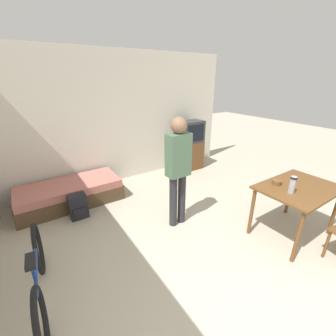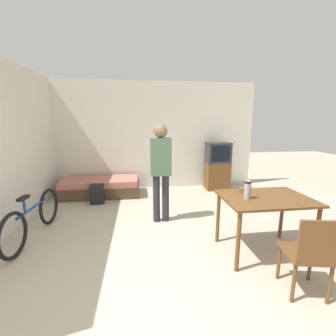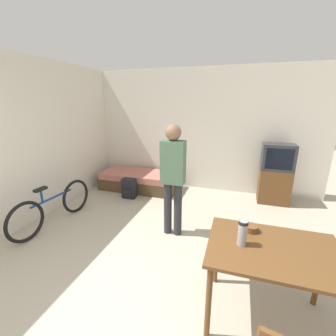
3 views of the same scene
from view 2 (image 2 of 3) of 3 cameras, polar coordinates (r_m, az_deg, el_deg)
The scene contains 12 objects.
ground_plane at distance 2.51m, azimuth 0.39°, elevation -32.02°, with size 20.00×20.00×0.00m, color #B2A893.
wall_back at distance 5.81m, azimuth -5.07°, elevation 8.01°, with size 5.54×0.06×2.70m.
wall_left at distance 4.31m, azimuth -35.96°, elevation 4.46°, with size 0.06×4.97×2.70m.
daybed at distance 5.58m, azimuth -16.67°, elevation -4.65°, with size 1.79×0.80×0.40m.
tv at distance 5.88m, azimuth 12.46°, elevation 0.43°, with size 0.59×0.41×1.21m.
dining_table at distance 3.20m, azimuth 23.39°, elevation -8.48°, with size 1.11×0.79×0.78m.
wooden_chair at distance 2.70m, azimuth 32.56°, elevation -17.70°, with size 0.49×0.49×0.87m.
bicycle at distance 3.98m, azimuth -31.02°, elevation -10.83°, with size 0.17×1.61×0.71m.
person_standing at distance 3.79m, azimuth -1.83°, elevation 0.47°, with size 0.34×0.23×1.69m.
thermos_flask at distance 2.98m, azimuth 19.51°, elevation -5.01°, with size 0.08×0.08×0.23m.
mate_bowl at distance 3.26m, azimuth 18.75°, elevation -5.33°, with size 0.13×0.13×0.06m.
backpack at distance 5.04m, azimuth -17.60°, elevation -6.35°, with size 0.28×0.21×0.42m.
Camera 2 is at (-0.25, -1.79, 1.74)m, focal length 24.00 mm.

